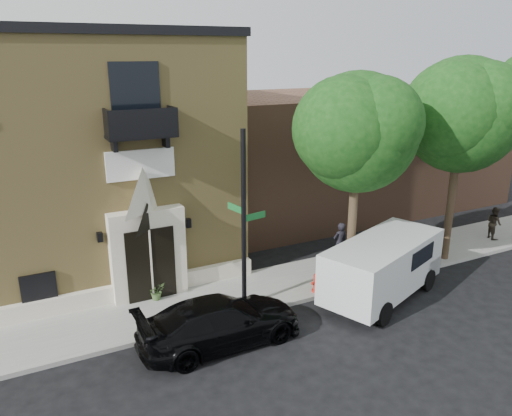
{
  "coord_description": "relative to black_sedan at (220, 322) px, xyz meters",
  "views": [
    {
      "loc": [
        -4.97,
        -13.31,
        8.47
      ],
      "look_at": [
        2.84,
        2.0,
        3.09
      ],
      "focal_mm": 35.0,
      "sensor_mm": 36.0,
      "label": 1
    }
  ],
  "objects": [
    {
      "name": "street_tree_mid",
      "position": [
        10.92,
        1.34,
        5.46
      ],
      "size": [
        5.21,
        4.64,
        8.25
      ],
      "color": "#38281C",
      "rests_on": "sidewalk"
    },
    {
      "name": "church",
      "position": [
        -3.1,
        8.95,
        3.9
      ],
      "size": [
        12.2,
        11.01,
        9.3
      ],
      "color": "#A58C4E",
      "rests_on": "ground"
    },
    {
      "name": "dumpster",
      "position": [
        6.76,
        1.72,
        -0.03
      ],
      "size": [
        1.88,
        1.45,
        1.08
      ],
      "rotation": [
        0.0,
        0.0,
        -0.35
      ],
      "color": "#0D3218",
      "rests_on": "sidewalk"
    },
    {
      "name": "pedestrian_far",
      "position": [
        14.71,
        2.14,
        0.17
      ],
      "size": [
        0.78,
        0.88,
        1.51
      ],
      "primitive_type": "imported",
      "rotation": [
        0.0,
        0.0,
        1.24
      ],
      "color": "#2E261E",
      "rests_on": "sidewalk"
    },
    {
      "name": "ground",
      "position": [
        -0.11,
        1.0,
        -0.73
      ],
      "size": [
        120.0,
        120.0,
        0.0
      ],
      "primitive_type": "plane",
      "color": "black",
      "rests_on": "ground"
    },
    {
      "name": "sidewalk",
      "position": [
        0.89,
        2.5,
        -0.66
      ],
      "size": [
        42.0,
        3.0,
        0.15
      ],
      "primitive_type": "cube",
      "color": "gray",
      "rests_on": "ground"
    },
    {
      "name": "planter",
      "position": [
        -1.0,
        3.37,
        -0.26
      ],
      "size": [
        0.68,
        0.63,
        0.64
      ],
      "primitive_type": "imported",
      "rotation": [
        0.0,
        0.0,
        0.26
      ],
      "color": "#466432",
      "rests_on": "sidewalk"
    },
    {
      "name": "cargo_van",
      "position": [
        6.52,
        0.21,
        0.47
      ],
      "size": [
        5.67,
        3.86,
        2.16
      ],
      "rotation": [
        0.0,
        0.0,
        0.37
      ],
      "color": "silver",
      "rests_on": "ground"
    },
    {
      "name": "pedestrian_near",
      "position": [
        6.58,
        3.01,
        0.3
      ],
      "size": [
        0.65,
        0.44,
        1.76
      ],
      "primitive_type": "imported",
      "rotation": [
        0.0,
        0.0,
        3.12
      ],
      "color": "black",
      "rests_on": "sidewalk"
    },
    {
      "name": "street_tree_left",
      "position": [
        5.92,
        1.34,
        5.13
      ],
      "size": [
        4.97,
        4.38,
        7.77
      ],
      "color": "#38281C",
      "rests_on": "sidewalk"
    },
    {
      "name": "black_sedan",
      "position": [
        0.0,
        0.0,
        0.0
      ],
      "size": [
        5.1,
        2.18,
        1.46
      ],
      "primitive_type": "imported",
      "rotation": [
        0.0,
        0.0,
        1.6
      ],
      "color": "black",
      "rests_on": "ground"
    },
    {
      "name": "neighbour_building",
      "position": [
        11.89,
        10.0,
        2.47
      ],
      "size": [
        18.0,
        8.0,
        6.4
      ],
      "primitive_type": "cube",
      "color": "brown",
      "rests_on": "ground"
    },
    {
      "name": "fire_hydrant",
      "position": [
        4.32,
        1.3,
        -0.22
      ],
      "size": [
        0.42,
        0.33,
        0.73
      ],
      "color": "red",
      "rests_on": "sidewalk"
    },
    {
      "name": "street_sign",
      "position": [
        1.56,
        1.58,
        2.48
      ],
      "size": [
        1.05,
        0.96,
        6.08
      ],
      "rotation": [
        0.0,
        0.0,
        0.18
      ],
      "color": "black",
      "rests_on": "sidewalk"
    }
  ]
}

